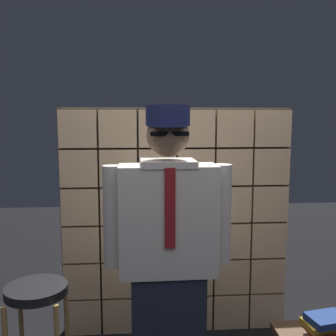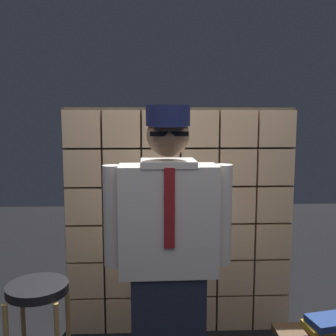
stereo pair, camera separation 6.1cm
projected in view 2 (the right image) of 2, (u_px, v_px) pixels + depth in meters
glass_block_wall at (180, 223)px, 3.09m from camera, size 1.83×0.10×1.83m
standing_person at (168, 260)px, 2.18m from camera, size 0.71×0.30×1.80m
bar_stool at (39, 320)px, 2.17m from camera, size 0.34×0.34×0.81m
book_stack at (329, 332)px, 2.05m from camera, size 0.27×0.20×0.17m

